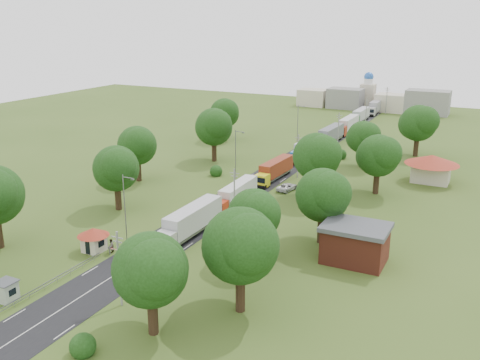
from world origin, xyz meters
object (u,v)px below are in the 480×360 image
Objects in this scene: boom_barrier at (128,253)px; pedestrian_near at (139,254)px; truck_0 at (190,222)px; car_lane_front at (137,247)px; info_sign at (319,149)px; car_lane_mid at (165,234)px; guard_booth at (93,237)px.

boom_barrier is 5.39× the size of pedestrian_near.
truck_0 is 3.77× the size of car_lane_front.
info_sign is at bearing 55.47° from pedestrian_near.
car_lane_mid is 7.69m from pedestrian_near.
car_lane_mid is at bearing -142.84° from truck_0.
car_lane_mid is at bearing 68.75° from pedestrian_near.
pedestrian_near is (-1.87, -9.87, -1.45)m from truck_0.
boom_barrier is at bearing 79.59° from car_lane_mid.
truck_0 reaches higher than car_lane_mid.
info_sign reaches higher than car_lane_front.
boom_barrier is 2.25× the size of info_sign.
truck_0 is at bearing -150.73° from car_lane_mid.
car_lane_mid is at bearing -94.10° from car_lane_front.
car_lane_mid is 2.36× the size of pedestrian_near.
truck_0 is at bearing 49.63° from pedestrian_near.
info_sign is at bearing 83.76° from boom_barrier.
truck_0 reaches higher than info_sign.
boom_barrier is 2.29× the size of car_lane_mid.
info_sign is 0.99× the size of car_lane_front.
info_sign is at bearing -93.93° from car_lane_front.
boom_barrier is at bearing 169.00° from pedestrian_near.
guard_booth is 0.28× the size of truck_0.
guard_booth is 2.57× the size of pedestrian_near.
boom_barrier is 8.12m from car_lane_mid.
truck_0 reaches higher than guard_booth.
guard_booth is (-5.84, -0.00, 1.27)m from boom_barrier.
pedestrian_near is at bearing 3.91° from guard_booth.
truck_0 is (3.35, 10.37, 1.41)m from boom_barrier.
car_lane_front is at bearing 75.11° from car_lane_mid.
pedestrian_near reaches higher than car_lane_mid.
info_sign is 49.73m from truck_0.
truck_0 is 9.15× the size of pedestrian_near.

